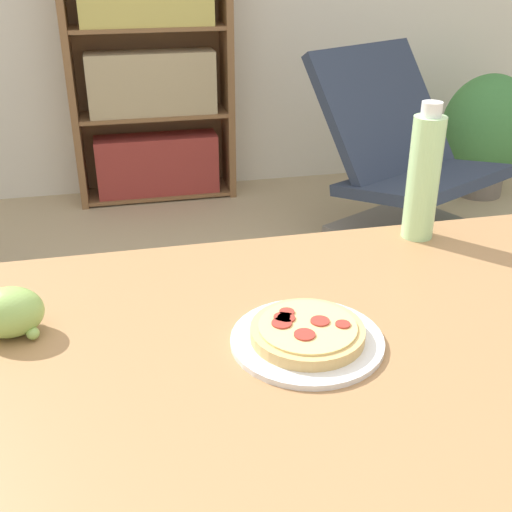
# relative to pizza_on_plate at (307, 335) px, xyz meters

# --- Properties ---
(dining_table) EXTENTS (1.34, 0.81, 0.73)m
(dining_table) POSITION_rel_pizza_on_plate_xyz_m (-0.01, 0.01, -0.11)
(dining_table) COLOR #A37549
(dining_table) RESTS_ON ground_plane
(pizza_on_plate) EXTENTS (0.25, 0.25, 0.04)m
(pizza_on_plate) POSITION_rel_pizza_on_plate_xyz_m (0.00, 0.00, 0.00)
(pizza_on_plate) COLOR white
(pizza_on_plate) RESTS_ON dining_table
(grape_bunch) EXTENTS (0.12, 0.09, 0.08)m
(grape_bunch) POSITION_rel_pizza_on_plate_xyz_m (-0.47, 0.13, 0.03)
(grape_bunch) COLOR #93BC5B
(grape_bunch) RESTS_ON dining_table
(drink_bottle) EXTENTS (0.07, 0.07, 0.30)m
(drink_bottle) POSITION_rel_pizza_on_plate_xyz_m (0.36, 0.35, 0.12)
(drink_bottle) COLOR #B7EAA3
(drink_bottle) RESTS_ON dining_table
(lounge_chair_far) EXTENTS (0.88, 0.97, 0.88)m
(lounge_chair_far) POSITION_rel_pizza_on_plate_xyz_m (0.99, 1.72, -0.46)
(lounge_chair_far) COLOR slate
(lounge_chair_far) RESTS_ON ground_plane
(bookshelf) EXTENTS (0.85, 0.26, 1.37)m
(bookshelf) POSITION_rel_pizza_on_plate_xyz_m (-0.06, 2.62, -0.09)
(bookshelf) COLOR brown
(bookshelf) RESTS_ON ground_plane
(potted_plant_floor) EXTENTS (0.51, 0.43, 0.67)m
(potted_plant_floor) POSITION_rel_pizza_on_plate_xyz_m (1.71, 2.26, -0.39)
(potted_plant_floor) COLOR #70665B
(potted_plant_floor) RESTS_ON ground_plane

